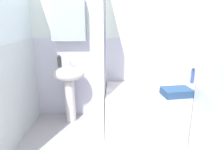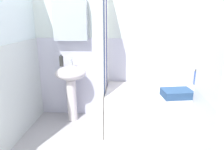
% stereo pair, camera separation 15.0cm
% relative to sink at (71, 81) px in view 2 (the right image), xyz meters
% --- Properties ---
extents(wall_back_tiled, '(3.60, 0.18, 2.40)m').
position_rel_sink_xyz_m(wall_back_tiled, '(0.93, 0.23, 0.53)').
color(wall_back_tiled, white).
rests_on(wall_back_tiled, ground_plane).
extents(sink, '(0.44, 0.34, 0.82)m').
position_rel_sink_xyz_m(sink, '(0.00, 0.00, 0.00)').
color(sink, silver).
rests_on(sink, ground_plane).
extents(faucet, '(0.03, 0.12, 0.12)m').
position_rel_sink_xyz_m(faucet, '(-0.00, 0.08, 0.28)').
color(faucet, silver).
rests_on(faucet, sink).
extents(soap_dispenser, '(0.06, 0.06, 0.17)m').
position_rel_sink_xyz_m(soap_dispenser, '(-0.13, 0.02, 0.29)').
color(soap_dispenser, '#292A28').
rests_on(soap_dispenser, sink).
extents(bathtub, '(1.53, 0.72, 0.56)m').
position_rel_sink_xyz_m(bathtub, '(1.30, -0.17, -0.32)').
color(bathtub, silver).
rests_on(bathtub, ground_plane).
extents(shower_curtain, '(0.01, 0.72, 2.00)m').
position_rel_sink_xyz_m(shower_curtain, '(0.52, -0.17, 0.40)').
color(shower_curtain, white).
rests_on(shower_curtain, ground_plane).
extents(shampoo_bottle, '(0.05, 0.05, 0.14)m').
position_rel_sink_xyz_m(shampoo_bottle, '(1.97, 0.12, 0.02)').
color(shampoo_bottle, white).
rests_on(shampoo_bottle, bathtub).
extents(lotion_bottle, '(0.04, 0.04, 0.22)m').
position_rel_sink_xyz_m(lotion_bottle, '(1.87, 0.09, 0.06)').
color(lotion_bottle, gold).
rests_on(lotion_bottle, bathtub).
extents(body_wash_bottle, '(0.05, 0.05, 0.22)m').
position_rel_sink_xyz_m(body_wash_bottle, '(1.79, 0.12, 0.06)').
color(body_wash_bottle, '#33529F').
rests_on(body_wash_bottle, bathtub).
extents(towel_folded, '(0.39, 0.30, 0.09)m').
position_rel_sink_xyz_m(towel_folded, '(1.42, -0.38, 0.00)').
color(towel_folded, '#2D4E7B').
rests_on(towel_folded, bathtub).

